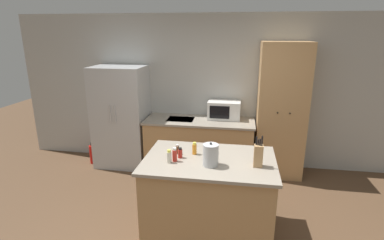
# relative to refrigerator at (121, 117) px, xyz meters

# --- Properties ---
(wall_back) EXTENTS (7.20, 0.06, 2.60)m
(wall_back) POSITION_rel_refrigerator_xyz_m (1.65, 0.36, 0.43)
(wall_back) COLOR #B2B2AD
(wall_back) RESTS_ON ground_plane
(refrigerator) EXTENTS (0.88, 0.68, 1.75)m
(refrigerator) POSITION_rel_refrigerator_xyz_m (0.00, 0.00, 0.00)
(refrigerator) COLOR #B7BABC
(refrigerator) RESTS_ON ground_plane
(back_counter) EXTENTS (1.82, 0.70, 0.89)m
(back_counter) POSITION_rel_refrigerator_xyz_m (1.38, -0.00, -0.43)
(back_counter) COLOR tan
(back_counter) RESTS_ON ground_plane
(pantry_cabinet) EXTENTS (0.75, 0.58, 2.16)m
(pantry_cabinet) POSITION_rel_refrigerator_xyz_m (2.69, 0.05, 0.21)
(pantry_cabinet) COLOR tan
(pantry_cabinet) RESTS_ON ground_plane
(kitchen_island) EXTENTS (1.47, 0.99, 0.94)m
(kitchen_island) POSITION_rel_refrigerator_xyz_m (1.73, -1.67, -0.40)
(kitchen_island) COLOR tan
(kitchen_island) RESTS_ON ground_plane
(microwave) EXTENTS (0.54, 0.34, 0.30)m
(microwave) POSITION_rel_refrigerator_xyz_m (1.77, 0.14, 0.16)
(microwave) COLOR white
(microwave) RESTS_ON back_counter
(knife_block) EXTENTS (0.09, 0.09, 0.34)m
(knife_block) POSITION_rel_refrigerator_xyz_m (2.25, -1.78, 0.19)
(knife_block) COLOR tan
(knife_block) RESTS_ON kitchen_island
(spice_bottle_tall_dark) EXTENTS (0.05, 0.05, 0.15)m
(spice_bottle_tall_dark) POSITION_rel_refrigerator_xyz_m (1.54, -1.57, 0.13)
(spice_bottle_tall_dark) COLOR orange
(spice_bottle_tall_dark) RESTS_ON kitchen_island
(spice_bottle_short_red) EXTENTS (0.05, 0.05, 0.12)m
(spice_bottle_short_red) POSITION_rel_refrigerator_xyz_m (1.39, -1.69, 0.12)
(spice_bottle_short_red) COLOR #B2281E
(spice_bottle_short_red) RESTS_ON kitchen_island
(spice_bottle_amber_oil) EXTENTS (0.05, 0.05, 0.15)m
(spice_bottle_amber_oil) POSITION_rel_refrigerator_xyz_m (1.30, -1.84, 0.13)
(spice_bottle_amber_oil) COLOR beige
(spice_bottle_amber_oil) RESTS_ON kitchen_island
(spice_bottle_green_herb) EXTENTS (0.04, 0.04, 0.11)m
(spice_bottle_green_herb) POSITION_rel_refrigerator_xyz_m (1.34, -1.59, 0.12)
(spice_bottle_green_herb) COLOR #563319
(spice_bottle_green_herb) RESTS_ON kitchen_island
(spice_bottle_pale_salt) EXTENTS (0.05, 0.05, 0.16)m
(spice_bottle_pale_salt) POSITION_rel_refrigerator_xyz_m (1.35, -1.79, 0.14)
(spice_bottle_pale_salt) COLOR #B2281E
(spice_bottle_pale_salt) RESTS_ON kitchen_island
(kettle) EXTENTS (0.17, 0.17, 0.26)m
(kettle) POSITION_rel_refrigerator_xyz_m (1.75, -1.84, 0.18)
(kettle) COLOR #B2B5B7
(kettle) RESTS_ON kitchen_island
(fire_extinguisher) EXTENTS (0.11, 0.11, 0.40)m
(fire_extinguisher) POSITION_rel_refrigerator_xyz_m (-0.56, -0.09, -0.70)
(fire_extinguisher) COLOR red
(fire_extinguisher) RESTS_ON ground_plane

